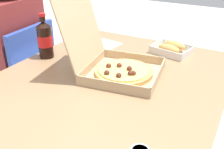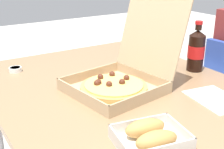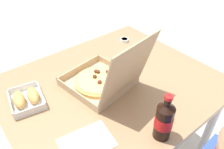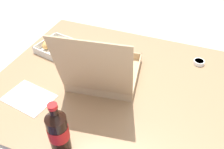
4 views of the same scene
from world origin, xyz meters
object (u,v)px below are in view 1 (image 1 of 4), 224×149
Objects in this scene: chair at (22,79)px; cola_bottle at (45,39)px; diner_person at (10,47)px; bread_side_box at (172,48)px; paper_menu at (101,46)px; pizza_box_open at (116,64)px.

chair is 0.47m from cola_bottle.
diner_person is 5.36× the size of bread_side_box.
paper_menu is (0.18, -0.47, 0.25)m from chair.
bread_side_box is at bearing -21.69° from pizza_box_open.
cola_bottle is 0.32m from paper_menu.
pizza_box_open is 0.39m from bread_side_box.
cola_bottle is at bearing -102.28° from diner_person.
diner_person is (-0.00, 0.06, 0.21)m from chair.
chair is 0.77m from pizza_box_open.
chair is 0.21m from diner_person.
cola_bottle is (-0.08, -0.31, 0.34)m from chair.
pizza_box_open is at bearing -129.44° from paper_menu.
paper_menu is (-0.09, 0.38, -0.02)m from bread_side_box.
pizza_box_open is (-0.08, -0.77, 0.09)m from diner_person.
chair is at bearing 107.84° from bread_side_box.
cola_bottle reaches higher than chair.
pizza_box_open is 0.36m from paper_menu.
bread_side_box is 0.65m from cola_bottle.
pizza_box_open is 0.40m from cola_bottle.
paper_menu is at bearing 104.03° from bread_side_box.
paper_menu is (0.18, -0.53, 0.04)m from diner_person.
bread_side_box is (0.28, -0.91, 0.07)m from diner_person.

